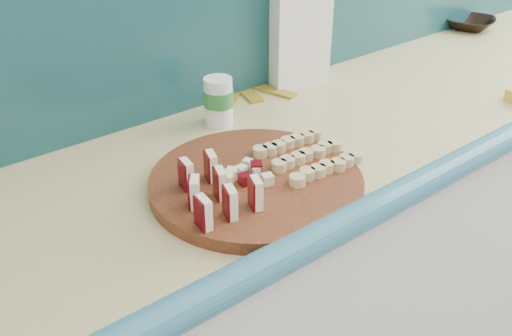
{
  "coord_description": "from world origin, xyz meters",
  "views": [
    {
      "loc": [
        -1.04,
        0.66,
        1.5
      ],
      "look_at": [
        -0.46,
        1.39,
        0.96
      ],
      "focal_mm": 40.0,
      "sensor_mm": 36.0,
      "label": 1
    }
  ],
  "objects": [
    {
      "name": "banana_peel",
      "position": [
        -0.19,
        1.76,
        0.91
      ],
      "size": [
        0.23,
        0.2,
        0.01
      ],
      "rotation": [
        0.0,
        0.0,
        -0.43
      ],
      "color": "gold",
      "rests_on": "kitchen_counter"
    },
    {
      "name": "brown_bowl",
      "position": [
        0.77,
        1.73,
        0.93
      ],
      "size": [
        0.22,
        0.22,
        0.04
      ],
      "primitive_type": "imported",
      "rotation": [
        0.0,
        0.0,
        0.42
      ],
      "color": "black",
      "rests_on": "kitchen_counter"
    },
    {
      "name": "canister",
      "position": [
        -0.35,
        1.67,
        0.97
      ],
      "size": [
        0.07,
        0.07,
        0.11
      ],
      "rotation": [
        0.0,
        0.0,
        0.14
      ],
      "color": "white",
      "rests_on": "kitchen_counter"
    },
    {
      "name": "apple_wedges",
      "position": [
        -0.57,
        1.37,
        0.96
      ],
      "size": [
        0.13,
        0.16,
        0.06
      ],
      "color": "#FFF5CB",
      "rests_on": "cutting_board"
    },
    {
      "name": "cutting_board",
      "position": [
        -0.46,
        1.39,
        0.92
      ],
      "size": [
        0.44,
        0.44,
        0.03
      ],
      "primitive_type": "cylinder",
      "rotation": [
        0.0,
        0.0,
        -0.07
      ],
      "color": "#3F1F0D",
      "rests_on": "kitchen_counter"
    },
    {
      "name": "kitchen_counter",
      "position": [
        0.1,
        1.5,
        0.46
      ],
      "size": [
        2.2,
        0.63,
        0.91
      ],
      "color": "white",
      "rests_on": "ground"
    },
    {
      "name": "apple_chunks",
      "position": [
        -0.48,
        1.39,
        0.95
      ],
      "size": [
        0.07,
        0.07,
        0.02
      ],
      "color": "#F9F4C7",
      "rests_on": "cutting_board"
    },
    {
      "name": "flour_bag",
      "position": [
        -0.03,
        1.76,
        1.04
      ],
      "size": [
        0.18,
        0.14,
        0.27
      ],
      "primitive_type": "cube",
      "rotation": [
        0.0,
        0.0,
        -0.22
      ],
      "color": "white",
      "rests_on": "kitchen_counter"
    },
    {
      "name": "banana_slices",
      "position": [
        -0.33,
        1.38,
        0.94
      ],
      "size": [
        0.19,
        0.16,
        0.02
      ],
      "color": "#CCB87C",
      "rests_on": "cutting_board"
    }
  ]
}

